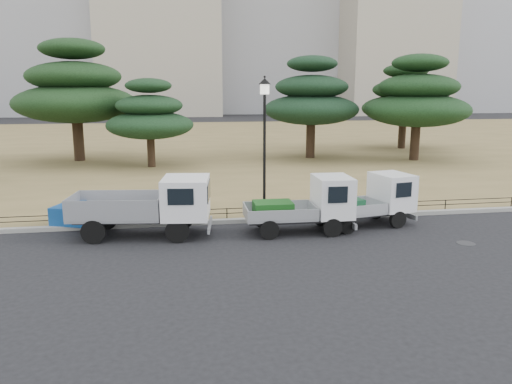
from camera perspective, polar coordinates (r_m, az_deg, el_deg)
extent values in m
plane|color=black|center=(16.65, 1.13, -5.77)|extent=(220.00, 220.00, 0.00)
cube|color=olive|center=(46.56, -5.78, 5.60)|extent=(120.00, 56.00, 0.15)
cube|color=gray|center=(19.09, -0.29, -3.23)|extent=(120.00, 0.25, 0.16)
cylinder|color=black|center=(16.69, -8.99, -4.45)|extent=(0.81, 0.26, 0.79)
cylinder|color=black|center=(18.35, -8.37, -2.95)|extent=(0.81, 0.26, 0.79)
cylinder|color=black|center=(17.24, -18.11, -4.38)|extent=(0.81, 0.26, 0.79)
cylinder|color=black|center=(18.84, -16.71, -2.93)|extent=(0.81, 0.26, 0.79)
cube|color=#2D2D30|center=(17.67, -12.99, -3.00)|extent=(4.52, 1.49, 0.14)
cube|color=gray|center=(17.73, -15.59, -1.56)|extent=(3.27, 2.11, 0.78)
cube|color=silver|center=(17.27, -8.00, -0.59)|extent=(1.76, 2.06, 1.36)
cylinder|color=black|center=(17.36, 8.74, -4.04)|extent=(0.66, 0.19, 0.66)
cylinder|color=black|center=(18.72, 7.46, -2.84)|extent=(0.66, 0.19, 0.66)
cylinder|color=black|center=(16.87, 1.54, -4.36)|extent=(0.66, 0.19, 0.66)
cylinder|color=black|center=(18.27, 0.78, -3.10)|extent=(0.66, 0.19, 0.66)
cube|color=#2D2D30|center=(17.74, 4.77, -3.08)|extent=(3.57, 0.90, 0.15)
cube|color=#9A9CA1|center=(17.54, 2.74, -2.23)|extent=(2.49, 1.56, 0.44)
cube|color=silver|center=(17.87, 8.73, -0.48)|extent=(1.27, 1.66, 1.42)
cube|color=#175117|center=(17.47, 1.95, -1.90)|extent=(1.37, 1.01, 0.48)
cylinder|color=black|center=(18.97, 15.90, -3.04)|extent=(0.66, 0.29, 0.64)
cylinder|color=black|center=(20.08, 13.52, -2.10)|extent=(0.66, 0.29, 0.64)
cylinder|color=black|center=(17.81, 10.37, -3.73)|extent=(0.66, 0.29, 0.64)
cylinder|color=black|center=(18.99, 8.18, -2.68)|extent=(0.66, 0.29, 0.64)
cube|color=#2D2D30|center=(18.92, 12.14, -2.42)|extent=(3.52, 1.44, 0.15)
cube|color=#B3B5BA|center=(18.53, 10.56, -1.74)|extent=(2.61, 1.88, 0.42)
cube|color=silver|center=(19.43, 15.24, 0.06)|extent=(1.48, 1.77, 1.35)
cube|color=#195832|center=(18.38, 9.94, -1.48)|extent=(1.46, 1.18, 0.47)
cylinder|color=black|center=(19.42, 0.95, -2.54)|extent=(0.40, 0.40, 0.14)
cylinder|color=black|center=(18.98, 0.97, 4.29)|extent=(0.11, 0.11, 4.51)
cylinder|color=white|center=(18.82, 0.99, 11.66)|extent=(0.36, 0.36, 0.36)
cone|color=black|center=(18.82, 1.00, 12.55)|extent=(0.47, 0.47, 0.23)
cylinder|color=black|center=(19.17, -0.37, -2.33)|extent=(38.00, 0.03, 0.03)
cylinder|color=black|center=(19.12, -0.37, -1.81)|extent=(38.00, 0.03, 0.03)
cylinder|color=black|center=(19.17, -0.37, -2.33)|extent=(0.04, 0.04, 0.40)
cube|color=#12478F|center=(19.44, -20.09, -2.47)|extent=(1.69, 1.47, 0.66)
cube|color=#12478F|center=(19.14, -19.44, -1.18)|extent=(0.82, 0.76, 0.28)
cylinder|color=#2D2D30|center=(17.92, 22.87, -5.42)|extent=(0.60, 0.60, 0.01)
cylinder|color=black|center=(36.34, -19.64, 5.88)|extent=(0.71, 0.71, 3.16)
ellipsoid|color=#173116|center=(36.20, -19.89, 9.49)|extent=(8.12, 8.12, 2.60)
ellipsoid|color=#173116|center=(36.20, -20.09, 12.30)|extent=(6.20, 6.20, 1.98)
ellipsoid|color=#173116|center=(36.28, -20.29, 15.10)|extent=(4.28, 4.28, 1.37)
cylinder|color=black|center=(32.18, -11.90, 4.73)|extent=(0.48, 0.48, 2.14)
ellipsoid|color=black|center=(32.03, -12.02, 7.49)|extent=(5.41, 5.41, 1.73)
ellipsoid|color=black|center=(31.97, -12.11, 9.64)|extent=(4.13, 4.13, 1.32)
ellipsoid|color=black|center=(31.96, -12.21, 11.80)|extent=(2.85, 2.85, 0.91)
cylinder|color=black|center=(35.93, 6.25, 6.13)|extent=(0.63, 0.63, 2.79)
ellipsoid|color=black|center=(35.79, 6.32, 9.35)|extent=(6.70, 6.70, 2.15)
ellipsoid|color=black|center=(35.77, 6.38, 11.86)|extent=(5.12, 5.12, 1.64)
ellipsoid|color=black|center=(35.81, 6.44, 14.37)|extent=(3.54, 3.54, 1.13)
cylinder|color=black|center=(36.26, 17.71, 5.70)|extent=(0.63, 0.63, 2.79)
ellipsoid|color=black|center=(36.13, 17.91, 8.89)|extent=(7.07, 7.07, 2.26)
ellipsoid|color=black|center=(36.10, 18.07, 11.37)|extent=(5.40, 5.40, 1.73)
ellipsoid|color=black|center=(36.14, 18.23, 13.85)|extent=(3.73, 3.73, 1.19)
cylinder|color=black|center=(43.24, 16.36, 6.59)|extent=(0.60, 0.60, 2.67)
ellipsoid|color=black|center=(43.13, 16.51, 9.15)|extent=(6.82, 6.82, 2.18)
ellipsoid|color=black|center=(43.10, 16.63, 11.14)|extent=(5.20, 5.20, 1.67)
ellipsoid|color=black|center=(43.12, 16.75, 13.13)|extent=(3.59, 3.59, 1.15)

